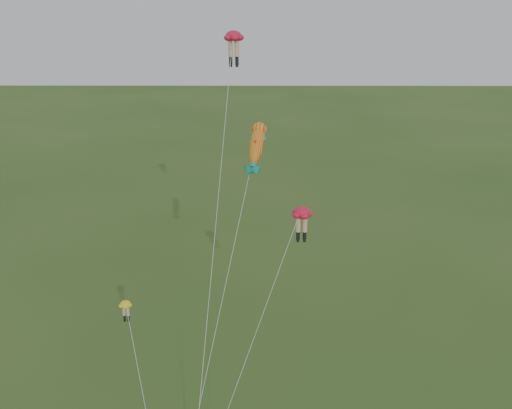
{
  "coord_description": "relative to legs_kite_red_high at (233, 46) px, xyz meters",
  "views": [
    {
      "loc": [
        3.02,
        -26.14,
        24.9
      ],
      "look_at": [
        2.85,
        6.0,
        13.3
      ],
      "focal_mm": 40.0,
      "sensor_mm": 36.0,
      "label": 1
    }
  ],
  "objects": [
    {
      "name": "legs_kite_red_high",
      "position": [
        0.0,
        0.0,
        0.0
      ],
      "size": [
        2.75,
        15.81,
        22.99
      ],
      "rotation": [
        0.0,
        0.0,
        -0.07
      ],
      "color": "red",
      "rests_on": "ground"
    },
    {
      "name": "legs_kite_yellow",
      "position": [
        -6.17,
        -8.58,
        -15.16
      ],
      "size": [
        3.62,
        8.1,
        7.67
      ],
      "rotation": [
        0.0,
        0.0,
        -0.12
      ],
      "color": "yellow",
      "rests_on": "ground"
    },
    {
      "name": "legs_kite_red_mid",
      "position": [
        4.12,
        -7.57,
        -9.23
      ],
      "size": [
        6.06,
        6.24,
        13.54
      ],
      "rotation": [
        0.0,
        0.0,
        -0.02
      ],
      "color": "red",
      "rests_on": "ground"
    },
    {
      "name": "fish_kite",
      "position": [
        1.58,
        -7.14,
        -4.86
      ],
      "size": [
        4.74,
        7.31,
        18.58
      ],
      "rotation": [
        0.82,
        0.0,
        -0.22
      ],
      "color": "orange",
      "rests_on": "ground"
    }
  ]
}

